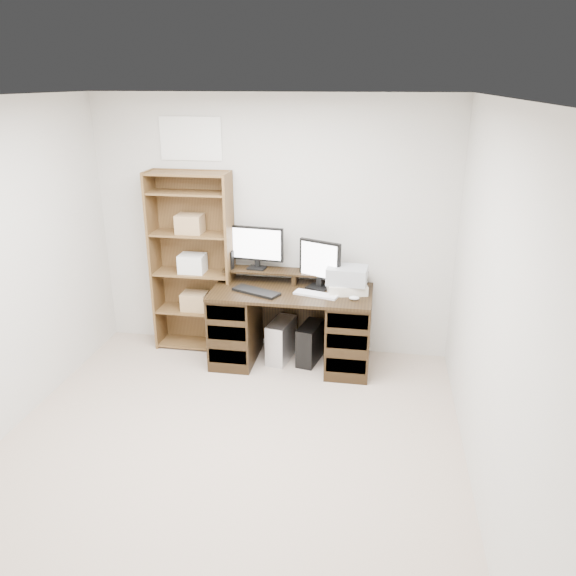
% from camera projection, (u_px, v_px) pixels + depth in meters
% --- Properties ---
extents(room, '(3.54, 4.04, 2.54)m').
position_uv_depth(room, '(212.00, 304.00, 3.60)').
color(room, '#BCA692').
rests_on(room, ground).
extents(desk, '(1.50, 0.70, 0.75)m').
position_uv_depth(desk, '(292.00, 325.00, 5.38)').
color(desk, black).
rests_on(desk, ground).
extents(riser_shelf, '(1.40, 0.22, 0.12)m').
position_uv_depth(riser_shelf, '(295.00, 274.00, 5.41)').
color(riser_shelf, black).
rests_on(riser_shelf, desk).
extents(monitor_wide, '(0.52, 0.15, 0.41)m').
position_uv_depth(monitor_wide, '(257.00, 245.00, 5.41)').
color(monitor_wide, black).
rests_on(monitor_wide, riser_shelf).
extents(monitor_small, '(0.40, 0.23, 0.46)m').
position_uv_depth(monitor_small, '(320.00, 263.00, 5.23)').
color(monitor_small, black).
rests_on(monitor_small, desk).
extents(speaker, '(0.08, 0.08, 0.18)m').
position_uv_depth(speaker, '(230.00, 260.00, 5.44)').
color(speaker, black).
rests_on(speaker, riser_shelf).
extents(keyboard_black, '(0.48, 0.32, 0.03)m').
position_uv_depth(keyboard_black, '(256.00, 292.00, 5.18)').
color(keyboard_black, black).
rests_on(keyboard_black, desk).
extents(keyboard_white, '(0.43, 0.22, 0.02)m').
position_uv_depth(keyboard_white, '(316.00, 294.00, 5.12)').
color(keyboard_white, silver).
rests_on(keyboard_white, desk).
extents(mouse, '(0.10, 0.08, 0.04)m').
position_uv_depth(mouse, '(354.00, 298.00, 5.02)').
color(mouse, silver).
rests_on(mouse, desk).
extents(printer, '(0.40, 0.34, 0.09)m').
position_uv_depth(printer, '(347.00, 287.00, 5.19)').
color(printer, beige).
rests_on(printer, desk).
extents(basket, '(0.38, 0.28, 0.16)m').
position_uv_depth(basket, '(347.00, 275.00, 5.15)').
color(basket, '#9BA0A6').
rests_on(basket, printer).
extents(tower_silver, '(0.26, 0.43, 0.41)m').
position_uv_depth(tower_silver, '(281.00, 340.00, 5.50)').
color(tower_silver, silver).
rests_on(tower_silver, ground).
extents(tower_black, '(0.24, 0.41, 0.38)m').
position_uv_depth(tower_black, '(310.00, 343.00, 5.46)').
color(tower_black, black).
rests_on(tower_black, ground).
extents(bookshelf, '(0.80, 0.30, 1.80)m').
position_uv_depth(bookshelf, '(193.00, 261.00, 5.55)').
color(bookshelf, brown).
rests_on(bookshelf, ground).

